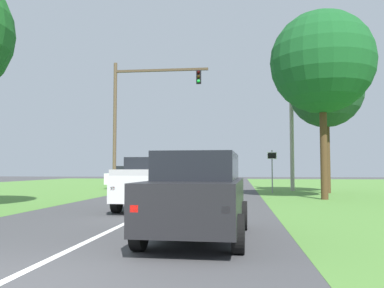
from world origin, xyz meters
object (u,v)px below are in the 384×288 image
object	(u,v)px
red_suv_near	(199,193)
oak_tree_right	(326,91)
pickup_truck_lead	(155,183)
utility_pole_right	(292,132)
extra_tree_1	(322,62)
traffic_light	(136,108)
crossing_suv_far	(134,177)
keep_moving_sign	(272,166)

from	to	relation	value
red_suv_near	oak_tree_right	size ratio (longest dim) A/B	0.54
pickup_truck_lead	oak_tree_right	bearing A→B (deg)	51.64
pickup_truck_lead	utility_pole_right	xyz separation A→B (m)	(6.94, 13.65, 3.15)
oak_tree_right	utility_pole_right	bearing A→B (deg)	126.57
oak_tree_right	extra_tree_1	bearing A→B (deg)	-103.48
red_suv_near	utility_pole_right	distance (m)	20.77
red_suv_near	traffic_light	xyz separation A→B (m)	(-6.10, 17.81, 4.72)
oak_tree_right	utility_pole_right	size ratio (longest dim) A/B	1.07
pickup_truck_lead	oak_tree_right	size ratio (longest dim) A/B	0.62
red_suv_near	extra_tree_1	distance (m)	14.33
crossing_suv_far	extra_tree_1	xyz separation A→B (m)	(12.43, -9.75, 6.06)
keep_moving_sign	traffic_light	bearing A→B (deg)	176.46
traffic_light	extra_tree_1	size ratio (longest dim) A/B	0.92
oak_tree_right	red_suv_near	bearing A→B (deg)	-110.32
red_suv_near	oak_tree_right	world-z (taller)	oak_tree_right
traffic_light	utility_pole_right	xyz separation A→B (m)	(10.70, 2.19, -1.57)
pickup_truck_lead	keep_moving_sign	size ratio (longest dim) A/B	2.01
pickup_truck_lead	crossing_suv_far	size ratio (longest dim) A/B	1.28
keep_moving_sign	crossing_suv_far	distance (m)	11.23
pickup_truck_lead	crossing_suv_far	distance (m)	16.14
red_suv_near	pickup_truck_lead	xyz separation A→B (m)	(-2.34, 6.35, 0.00)
traffic_light	oak_tree_right	world-z (taller)	oak_tree_right
pickup_truck_lead	extra_tree_1	xyz separation A→B (m)	(7.49, 5.62, 5.98)
red_suv_near	pickup_truck_lead	size ratio (longest dim) A/B	0.87
extra_tree_1	pickup_truck_lead	bearing A→B (deg)	-143.13
oak_tree_right	crossing_suv_far	size ratio (longest dim) A/B	2.08
traffic_light	extra_tree_1	xyz separation A→B (m)	(11.25, -5.85, 1.26)
traffic_light	crossing_suv_far	world-z (taller)	traffic_light
pickup_truck_lead	keep_moving_sign	world-z (taller)	keep_moving_sign
oak_tree_right	utility_pole_right	distance (m)	3.94
pickup_truck_lead	utility_pole_right	bearing A→B (deg)	63.05
pickup_truck_lead	traffic_light	bearing A→B (deg)	108.17
crossing_suv_far	utility_pole_right	world-z (taller)	utility_pole_right
crossing_suv_far	red_suv_near	bearing A→B (deg)	-71.45
keep_moving_sign	oak_tree_right	world-z (taller)	oak_tree_right
pickup_truck_lead	keep_moving_sign	distance (m)	12.15
oak_tree_right	crossing_suv_far	bearing A→B (deg)	162.91
pickup_truck_lead	utility_pole_right	world-z (taller)	utility_pole_right
pickup_truck_lead	utility_pole_right	size ratio (longest dim) A/B	0.66
keep_moving_sign	utility_pole_right	world-z (taller)	utility_pole_right
pickup_truck_lead	oak_tree_right	distance (m)	15.24
keep_moving_sign	crossing_suv_far	xyz separation A→B (m)	(-10.27, 4.47, -0.82)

